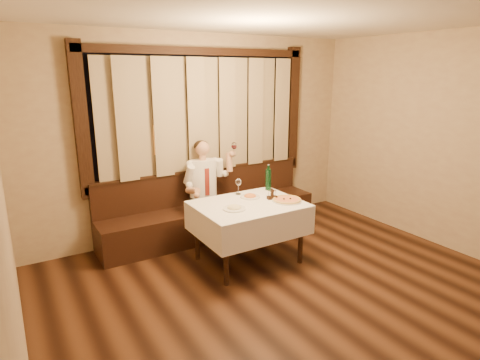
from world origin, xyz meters
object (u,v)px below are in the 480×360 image
pasta_red (250,195)px  green_bottle (268,179)px  banquette (211,213)px  cruet_caddy (272,195)px  seated_man (206,183)px  pasta_cream (234,206)px  dining_table (249,212)px  pizza (287,200)px

pasta_red → green_bottle: green_bottle is taller
banquette → cruet_caddy: size_ratio=24.29×
pasta_red → seated_man: size_ratio=0.18×
banquette → pasta_cream: (-0.26, -1.12, 0.48)m
dining_table → pasta_cream: (-0.26, -0.10, 0.14)m
pasta_cream → pasta_red: bearing=35.5°
pasta_cream → banquette: bearing=77.0°
green_bottle → cruet_caddy: green_bottle is taller
green_bottle → seated_man: 0.87m
banquette → seated_man: size_ratio=2.32×
banquette → pasta_cream: bearing=-103.0°
pizza → seated_man: size_ratio=0.26×
green_bottle → pizza: bearing=-99.0°
dining_table → pizza: bearing=-20.9°
green_bottle → cruet_caddy: bearing=-118.1°
dining_table → pasta_red: (0.14, 0.19, 0.14)m
pizza → pasta_red: pasta_red is taller
dining_table → cruet_caddy: cruet_caddy is taller
cruet_caddy → seated_man: size_ratio=0.10×
dining_table → cruet_caddy: bearing=-1.6°
pizza → pasta_cream: size_ratio=1.37×
banquette → pizza: banquette is taller
cruet_caddy → seated_man: 1.04m
dining_table → pizza: 0.49m
banquette → pasta_red: size_ratio=12.89×
pasta_cream → seated_man: bearing=81.6°
pizza → pasta_cream: (-0.71, 0.07, 0.02)m
banquette → pasta_cream: 1.25m
pizza → seated_man: 1.24m
green_bottle → seated_man: (-0.64, 0.59, -0.10)m
green_bottle → seated_man: seated_man is taller
banquette → seated_man: 0.51m
pasta_red → green_bottle: bearing=22.7°
pizza → pasta_red: (-0.31, 0.36, 0.02)m
pasta_red → banquette: bearing=99.5°
dining_table → pizza: (0.45, -0.17, 0.12)m
pizza → green_bottle: green_bottle is taller
dining_table → pasta_red: bearing=53.0°
cruet_caddy → pasta_red: bearing=148.0°
pizza → cruet_caddy: (-0.11, 0.16, 0.03)m
dining_table → pizza: size_ratio=3.50×
pizza → pasta_red: bearing=130.8°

